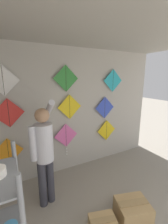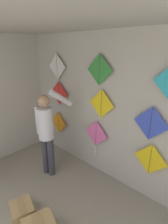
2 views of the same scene
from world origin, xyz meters
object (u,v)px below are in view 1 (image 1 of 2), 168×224
(kite_6, at_px, (3,80))
(kite_5, at_px, (105,108))
(kite_2, at_px, (106,130))
(shopkeeper, at_px, (44,149))
(cardboard_box, at_px, (133,211))
(kite_4, at_px, (70,107))
(kite_8, at_px, (113,81))
(kite_0, at_px, (8,152))
(kite_7, at_px, (66,79))
(kite_1, at_px, (66,137))
(kite_3, at_px, (9,113))

(kite_6, bearing_deg, kite_5, 0.00)
(kite_2, bearing_deg, shopkeeper, -158.01)
(cardboard_box, relative_size, kite_6, 1.05)
(cardboard_box, xyz_separation_m, kite_4, (-0.32, 1.68, 1.38))
(kite_5, relative_size, kite_8, 1.00)
(shopkeeper, xyz_separation_m, kite_6, (-0.48, 0.72, 1.09))
(kite_0, height_order, kite_4, kite_4)
(kite_0, relative_size, kite_7, 1.00)
(kite_1, distance_m, kite_2, 1.13)
(kite_4, bearing_deg, kite_0, 180.00)
(cardboard_box, xyz_separation_m, kite_8, (0.85, 1.68, 1.93))
(kite_4, height_order, kite_8, kite_8)
(shopkeeper, relative_size, kite_3, 3.30)
(kite_0, relative_size, kite_3, 1.00)
(kite_1, distance_m, kite_5, 1.20)
(shopkeeper, xyz_separation_m, kite_7, (0.69, 0.72, 1.12))
(kite_1, bearing_deg, kite_8, 0.04)
(kite_6, height_order, kite_8, kite_6)
(cardboard_box, bearing_deg, kite_2, 67.30)
(kite_4, bearing_deg, kite_2, 0.00)
(kite_4, distance_m, kite_8, 1.29)
(kite_7, bearing_deg, kite_4, 0.00)
(kite_4, bearing_deg, cardboard_box, -79.07)
(kite_0, height_order, kite_5, kite_5)
(kite_3, bearing_deg, kite_5, 0.00)
(kite_1, bearing_deg, kite_4, 0.54)
(kite_0, bearing_deg, shopkeeper, -53.51)
(cardboard_box, xyz_separation_m, kite_3, (-1.54, 1.68, 1.38))
(kite_3, bearing_deg, kite_8, 0.00)
(kite_3, distance_m, kite_4, 1.21)
(kite_0, height_order, kite_2, kite_2)
(cardboard_box, distance_m, kite_7, 2.63)
(kite_2, relative_size, kite_5, 1.00)
(kite_1, relative_size, kite_4, 1.38)
(kite_0, distance_m, kite_6, 1.35)
(kite_0, bearing_deg, kite_1, -0.05)
(shopkeeper, relative_size, kite_7, 3.30)
(shopkeeper, distance_m, kite_5, 1.90)
(cardboard_box, distance_m, kite_3, 2.66)
(kite_7, bearing_deg, kite_6, 180.00)
(shopkeeper, xyz_separation_m, kite_3, (-0.45, 0.72, 0.50))
(kite_8, bearing_deg, shopkeeper, -159.51)
(shopkeeper, height_order, kite_7, kite_7)
(kite_2, relative_size, kite_8, 1.00)
(kite_0, distance_m, kite_5, 2.34)
(kite_7, bearing_deg, shopkeeper, -133.80)
(shopkeeper, bearing_deg, kite_7, 33.16)
(kite_4, xyz_separation_m, kite_8, (1.17, 0.00, 0.55))
(kite_1, xyz_separation_m, kite_4, (0.11, 0.00, 0.69))
(shopkeeper, height_order, cardboard_box, shopkeeper)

